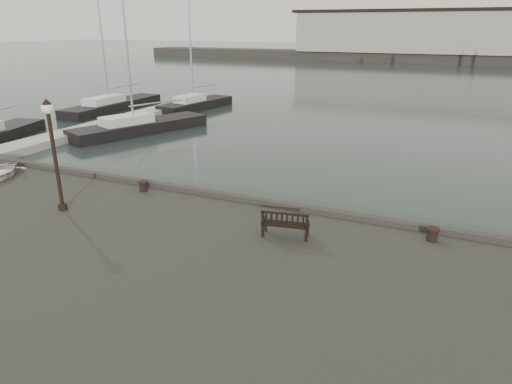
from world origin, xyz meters
TOP-DOWN VIEW (x-y plane):
  - ground at (0.00, 0.00)m, footprint 400.00×400.00m
  - pontoon at (-20.00, 10.00)m, footprint 2.00×24.00m
  - breakwater at (-4.56, 92.00)m, footprint 140.00×9.50m
  - bench at (0.29, -2.24)m, footprint 1.43×0.71m
  - bollard_left at (-5.88, -0.74)m, footprint 0.45×0.45m
  - bollard_right at (4.20, -0.80)m, footprint 0.46×0.46m
  - lamp_post at (-7.20, -3.33)m, footprint 0.37×0.37m
  - dinghy at (-12.16, -1.73)m, footprint 2.57×2.72m
  - yacht_b at (-24.71, 19.50)m, footprint 2.62×11.38m
  - yacht_c at (-16.56, 12.83)m, footprint 6.05×10.40m
  - yacht_d at (-18.06, 23.09)m, footprint 3.47×8.62m

SIDE VIEW (x-z plane):
  - ground at x=0.00m, z-range 0.00..0.00m
  - yacht_d at x=-18.06m, z-range -5.12..5.59m
  - yacht_c at x=-16.56m, z-range -6.58..7.07m
  - yacht_b at x=-24.71m, z-range -7.16..7.65m
  - pontoon at x=-20.00m, z-range 0.00..0.50m
  - bollard_left at x=-5.88m, z-range 1.56..1.94m
  - bollard_right at x=4.20m, z-range 1.56..1.95m
  - dinghy at x=-12.16m, z-range 1.56..2.02m
  - bench at x=0.29m, z-range 1.42..2.20m
  - lamp_post at x=-7.20m, z-range 2.08..5.75m
  - breakwater at x=-4.56m, z-range -1.80..10.40m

